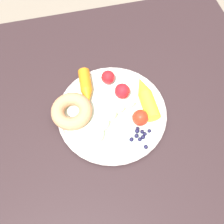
{
  "coord_description": "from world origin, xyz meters",
  "views": [
    {
      "loc": [
        0.05,
        0.27,
        1.37
      ],
      "look_at": [
        -0.02,
        -0.03,
        0.75
      ],
      "focal_mm": 39.85,
      "sensor_mm": 36.0,
      "label": 1
    }
  ],
  "objects_px": {
    "banana": "(112,117)",
    "tomato_far": "(140,118)",
    "carrot_orange": "(86,87)",
    "tomato_near": "(122,91)",
    "tomato_mid": "(108,77)",
    "dining_table": "(108,137)",
    "blueberry_pile": "(140,136)",
    "carrot_yellow": "(146,98)",
    "plate": "(112,112)",
    "donut": "(72,111)"
  },
  "relations": [
    {
      "from": "tomato_near",
      "to": "tomato_far",
      "type": "relative_size",
      "value": 0.99
    },
    {
      "from": "carrot_yellow",
      "to": "tomato_mid",
      "type": "height_order",
      "value": "same"
    },
    {
      "from": "donut",
      "to": "blueberry_pile",
      "type": "distance_m",
      "value": 0.19
    },
    {
      "from": "banana",
      "to": "carrot_orange",
      "type": "xyz_separation_m",
      "value": [
        0.05,
        -0.11,
        0.0
      ]
    },
    {
      "from": "dining_table",
      "to": "tomato_far",
      "type": "bearing_deg",
      "value": 171.11
    },
    {
      "from": "carrot_orange",
      "to": "carrot_yellow",
      "type": "xyz_separation_m",
      "value": [
        -0.16,
        0.07,
        0.0
      ]
    },
    {
      "from": "banana",
      "to": "donut",
      "type": "height_order",
      "value": "donut"
    },
    {
      "from": "banana",
      "to": "tomato_near",
      "type": "height_order",
      "value": "tomato_near"
    },
    {
      "from": "banana",
      "to": "tomato_mid",
      "type": "bearing_deg",
      "value": -97.48
    },
    {
      "from": "carrot_yellow",
      "to": "donut",
      "type": "relative_size",
      "value": 1.18
    },
    {
      "from": "dining_table",
      "to": "tomato_near",
      "type": "height_order",
      "value": "tomato_near"
    },
    {
      "from": "banana",
      "to": "carrot_yellow",
      "type": "height_order",
      "value": "carrot_yellow"
    },
    {
      "from": "donut",
      "to": "blueberry_pile",
      "type": "height_order",
      "value": "donut"
    },
    {
      "from": "banana",
      "to": "carrot_orange",
      "type": "height_order",
      "value": "carrot_orange"
    },
    {
      "from": "plate",
      "to": "tomato_near",
      "type": "height_order",
      "value": "tomato_near"
    },
    {
      "from": "tomato_mid",
      "to": "tomato_near",
      "type": "bearing_deg",
      "value": 116.36
    },
    {
      "from": "banana",
      "to": "tomato_far",
      "type": "height_order",
      "value": "tomato_far"
    },
    {
      "from": "plate",
      "to": "donut",
      "type": "bearing_deg",
      "value": -9.99
    },
    {
      "from": "plate",
      "to": "tomato_far",
      "type": "relative_size",
      "value": 6.9
    },
    {
      "from": "plate",
      "to": "tomato_mid",
      "type": "distance_m",
      "value": 0.11
    },
    {
      "from": "carrot_orange",
      "to": "tomato_near",
      "type": "xyz_separation_m",
      "value": [
        -0.1,
        0.04,
        0.0
      ]
    },
    {
      "from": "plate",
      "to": "donut",
      "type": "xyz_separation_m",
      "value": [
        0.11,
        -0.02,
        0.02
      ]
    },
    {
      "from": "carrot_orange",
      "to": "tomato_mid",
      "type": "relative_size",
      "value": 2.87
    },
    {
      "from": "plate",
      "to": "tomato_mid",
      "type": "bearing_deg",
      "value": -97.04
    },
    {
      "from": "dining_table",
      "to": "carrot_orange",
      "type": "bearing_deg",
      "value": -73.94
    },
    {
      "from": "tomato_mid",
      "to": "dining_table",
      "type": "bearing_deg",
      "value": 75.75
    },
    {
      "from": "blueberry_pile",
      "to": "plate",
      "type": "bearing_deg",
      "value": -58.03
    },
    {
      "from": "banana",
      "to": "carrot_yellow",
      "type": "bearing_deg",
      "value": -162.79
    },
    {
      "from": "carrot_yellow",
      "to": "tomato_near",
      "type": "height_order",
      "value": "tomato_near"
    },
    {
      "from": "carrot_orange",
      "to": "blueberry_pile",
      "type": "relative_size",
      "value": 1.77
    },
    {
      "from": "tomato_near",
      "to": "tomato_far",
      "type": "height_order",
      "value": "same"
    },
    {
      "from": "tomato_near",
      "to": "carrot_orange",
      "type": "bearing_deg",
      "value": -22.82
    },
    {
      "from": "tomato_far",
      "to": "blueberry_pile",
      "type": "bearing_deg",
      "value": 75.4
    },
    {
      "from": "tomato_mid",
      "to": "tomato_far",
      "type": "height_order",
      "value": "tomato_far"
    },
    {
      "from": "donut",
      "to": "tomato_far",
      "type": "distance_m",
      "value": 0.18
    },
    {
      "from": "plate",
      "to": "carrot_yellow",
      "type": "distance_m",
      "value": 0.1
    },
    {
      "from": "dining_table",
      "to": "donut",
      "type": "relative_size",
      "value": 8.99
    },
    {
      "from": "carrot_yellow",
      "to": "tomato_far",
      "type": "height_order",
      "value": "tomato_far"
    },
    {
      "from": "plate",
      "to": "tomato_near",
      "type": "relative_size",
      "value": 6.94
    },
    {
      "from": "plate",
      "to": "tomato_far",
      "type": "distance_m",
      "value": 0.08
    },
    {
      "from": "tomato_near",
      "to": "tomato_mid",
      "type": "xyz_separation_m",
      "value": [
        0.03,
        -0.06,
        -0.0
      ]
    },
    {
      "from": "carrot_yellow",
      "to": "tomato_near",
      "type": "xyz_separation_m",
      "value": [
        0.06,
        -0.03,
        0.0
      ]
    },
    {
      "from": "tomato_mid",
      "to": "plate",
      "type": "bearing_deg",
      "value": 82.96
    },
    {
      "from": "dining_table",
      "to": "banana",
      "type": "bearing_deg",
      "value": -148.73
    },
    {
      "from": "plate",
      "to": "tomato_mid",
      "type": "relative_size",
      "value": 7.65
    },
    {
      "from": "banana",
      "to": "carrot_yellow",
      "type": "relative_size",
      "value": 1.0
    },
    {
      "from": "carrot_orange",
      "to": "dining_table",
      "type": "bearing_deg",
      "value": 106.06
    },
    {
      "from": "blueberry_pile",
      "to": "tomato_mid",
      "type": "distance_m",
      "value": 0.2
    },
    {
      "from": "dining_table",
      "to": "tomato_far",
      "type": "height_order",
      "value": "tomato_far"
    },
    {
      "from": "carrot_orange",
      "to": "carrot_yellow",
      "type": "relative_size",
      "value": 0.86
    }
  ]
}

